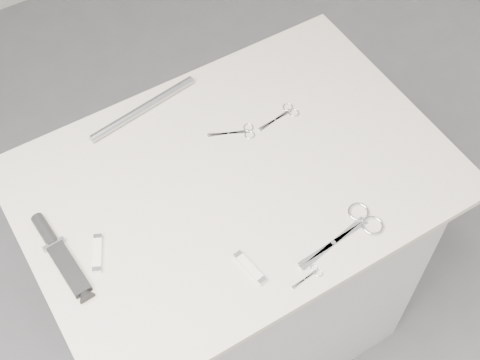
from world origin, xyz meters
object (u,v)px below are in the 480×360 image
embroidery_scissors_a (284,114)px  pocket_knife_b (250,268)px  large_shears (354,227)px  tiny_scissors (310,275)px  plinth (237,268)px  embroidery_scissors_b (240,132)px  pocket_knife_a (98,253)px  metal_rail (143,108)px  sheathed_knife (58,251)px

embroidery_scissors_a → pocket_knife_b: size_ratio=1.27×
large_shears → tiny_scissors: (-0.15, -0.05, -0.00)m
plinth → embroidery_scissors_b: embroidery_scissors_b is taller
embroidery_scissors_b → pocket_knife_b: (-0.18, -0.33, 0.00)m
large_shears → embroidery_scissors_a: size_ratio=1.89×
large_shears → embroidery_scissors_b: large_shears is taller
pocket_knife_a → metal_rail: metal_rail is taller
plinth → sheathed_knife: bearing=176.5°
large_shears → embroidery_scissors_a: (0.05, 0.36, -0.00)m
large_shears → metal_rail: size_ratio=0.72×
pocket_knife_a → pocket_knife_b: bearing=-101.3°
embroidery_scissors_a → plinth: bearing=-161.1°
plinth → pocket_knife_b: pocket_knife_b is taller
pocket_knife_a → pocket_knife_b: same height
embroidery_scissors_b → sheathed_knife: (-0.51, -0.08, 0.01)m
large_shears → tiny_scissors: 0.16m
plinth → embroidery_scissors_b: size_ratio=7.94×
large_shears → pocket_knife_a: 0.57m
embroidery_scissors_a → metal_rail: metal_rail is taller
plinth → pocket_knife_a: bearing=-176.6°
large_shears → pocket_knife_a: (-0.51, 0.24, 0.00)m
embroidery_scissors_b → pocket_knife_b: size_ratio=1.23×
plinth → pocket_knife_a: 0.60m
metal_rail → sheathed_knife: bearing=-142.0°
plinth → large_shears: size_ratio=4.06×
embroidery_scissors_b → metal_rail: size_ratio=0.37×
plinth → large_shears: bearing=-59.6°
embroidery_scissors_a → pocket_knife_a: (-0.56, -0.12, 0.00)m
large_shears → pocket_knife_b: bearing=165.4°
embroidery_scissors_a → sheathed_knife: size_ratio=0.51×
tiny_scissors → sheathed_knife: 0.55m
pocket_knife_b → metal_rail: bearing=-9.1°
plinth → tiny_scissors: 0.56m
tiny_scissors → pocket_knife_a: 0.46m
embroidery_scissors_b → metal_rail: metal_rail is taller
embroidery_scissors_a → metal_rail: (-0.29, 0.19, 0.01)m
plinth → tiny_scissors: tiny_scissors is taller
large_shears → metal_rail: metal_rail is taller
plinth → metal_rail: 0.57m
embroidery_scissors_a → embroidery_scissors_b: bearing=168.7°
pocket_knife_a → metal_rail: (0.27, 0.31, 0.00)m
metal_rail → large_shears: bearing=-65.8°
embroidery_scissors_b → sheathed_knife: sheathed_knife is taller
embroidery_scissors_a → pocket_knife_b: pocket_knife_b is taller
embroidery_scissors_a → pocket_knife_b: 0.44m
sheathed_knife → pocket_knife_a: bearing=-128.0°
plinth → embroidery_scissors_a: (0.20, 0.10, 0.47)m
embroidery_scissors_b → metal_rail: 0.25m
embroidery_scissors_b → metal_rail: (-0.17, 0.19, 0.01)m
metal_rail → tiny_scissors: bearing=-80.9°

